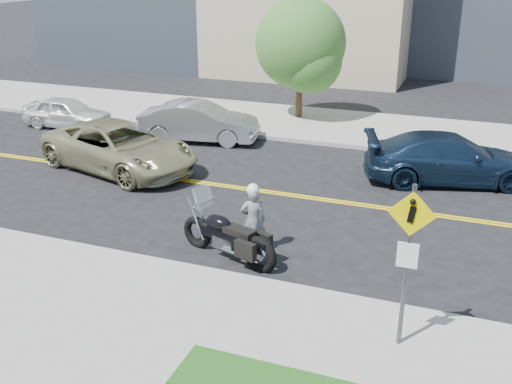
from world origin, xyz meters
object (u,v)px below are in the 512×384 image
Objects in this scene: suv at (119,147)px; motorcyclist at (253,218)px; parked_car_silver at (199,122)px; parked_car_blue at (449,158)px; parked_car_white at (67,112)px; motorcycle at (228,226)px; pedestrian_sign at (408,252)px.

motorcyclist is at bearing -106.93° from suv.
parked_car_silver is 0.86× the size of parked_car_blue.
motorcyclist is at bearing -156.09° from parked_car_silver.
motorcyclist is 7.58m from parked_car_blue.
motorcyclist reaches higher than suv.
parked_car_silver is (5.76, 0.20, 0.11)m from parked_car_white.
motorcycle is 0.51× the size of parked_car_blue.
motorcyclist reaches higher than parked_car_white.
motorcycle is at bearing 27.85° from motorcyclist.
suv is 1.07× the size of parked_car_blue.
pedestrian_sign is 13.64m from parked_car_silver.
motorcycle reaches higher than parked_car_silver.
parked_car_silver is at bearing 65.96° from parked_car_blue.
suv reaches higher than parked_car_silver.
pedestrian_sign is 1.15× the size of motorcycle.
parked_car_blue is (0.17, 9.11, -1.22)m from pedestrian_sign.
motorcyclist is 0.33× the size of parked_car_blue.
suv is at bearing -54.70° from motorcyclist.
motorcycle is at bearing 152.98° from pedestrian_sign.
parked_car_silver is 9.09m from parked_car_blue.
parked_car_white is (-10.43, 7.98, -0.18)m from motorcycle.
motorcyclist is at bearing 67.26° from motorcycle.
suv is 3.95m from parked_car_silver.
pedestrian_sign is at bearing -107.93° from suv.
motorcycle is 13.14m from parked_car_white.
motorcyclist is at bearing 145.02° from pedestrian_sign.
pedestrian_sign is 4.72m from motorcyclist.
pedestrian_sign is at bearing -126.41° from parked_car_white.
pedestrian_sign is 17.82m from parked_car_white.
motorcycle reaches higher than parked_car_blue.
motorcyclist is 7.20m from suv.
motorcyclist is 0.39× the size of parked_car_silver.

